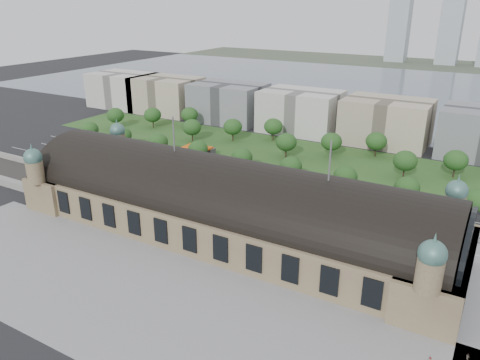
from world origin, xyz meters
The scene contains 53 objects.
ground centered at (0.00, 0.00, 0.00)m, with size 900.00×900.00×0.00m, color black.
station centered at (0.00, 0.00, 10.28)m, with size 150.00×48.40×44.30m.
track_cutting centered at (-110.00, -2.21, 0.70)m, with size 70.00×24.00×3.10m.
plaza_south centered at (10.00, -44.00, 0.00)m, with size 190.00×48.00×0.12m, color gray.
road_slab centered at (-20.00, 38.00, 0.00)m, with size 260.00×26.00×0.10m, color black.
grass_belt centered at (-15.00, 93.00, 0.00)m, with size 300.00×45.00×0.10m, color #2F5120.
petrol_station centered at (-53.91, 65.28, 2.95)m, with size 14.00×13.00×5.05m.
lake centered at (0.00, 298.00, 0.00)m, with size 700.00×320.00×0.08m, color slate.
far_shore centered at (0.00, 498.00, 0.00)m, with size 700.00×120.00×0.14m, color #44513D.
far_tower_left centered at (-60.00, 508.00, 40.00)m, with size 24.00×24.00×80.00m, color #9EA8B2.
far_tower_mid centered at (0.00, 508.00, 42.50)m, with size 24.00×24.00×85.00m, color #9EA8B2.
office_0 centered at (-170.00, 133.00, 12.00)m, with size 45.00×32.00×24.00m, color beige.
office_1 centered at (-130.00, 133.00, 12.00)m, with size 45.00×32.00×24.00m, color #B8AA91.
office_2 centered at (-80.00, 133.00, 12.00)m, with size 45.00×32.00×24.00m, color gray.
office_3 centered at (-30.00, 133.00, 12.00)m, with size 45.00×32.00×24.00m, color beige.
office_4 centered at (20.00, 133.00, 12.00)m, with size 45.00×32.00×24.00m, color #B8AA91.
tree_row_0 centered at (-120.00, 53.00, 7.43)m, with size 9.60×9.60×11.52m.
tree_row_1 centered at (-96.00, 53.00, 7.43)m, with size 9.60×9.60×11.52m.
tree_row_2 centered at (-72.00, 53.00, 7.43)m, with size 9.60×9.60×11.52m.
tree_row_3 centered at (-48.00, 53.00, 7.43)m, with size 9.60×9.60×11.52m.
tree_row_4 centered at (-24.00, 53.00, 7.43)m, with size 9.60×9.60×11.52m.
tree_row_5 centered at (0.00, 53.00, 7.43)m, with size 9.60×9.60×11.52m.
tree_row_6 centered at (24.00, 53.00, 7.43)m, with size 9.60×9.60×11.52m.
tree_row_7 centered at (48.00, 53.00, 7.43)m, with size 9.60×9.60×11.52m.
tree_row_8 centered at (72.00, 53.00, 7.43)m, with size 9.60×9.60×11.52m.
tree_belt_0 centered at (-130.00, 83.00, 8.05)m, with size 10.40×10.40×12.48m.
tree_belt_1 centered at (-111.00, 95.00, 8.05)m, with size 10.40×10.40×12.48m.
tree_belt_2 centered at (-92.00, 107.00, 8.05)m, with size 10.40×10.40×12.48m.
tree_belt_3 centered at (-73.00, 83.00, 8.05)m, with size 10.40×10.40×12.48m.
tree_belt_4 centered at (-54.00, 95.00, 8.05)m, with size 10.40×10.40×12.48m.
tree_belt_5 centered at (-35.00, 107.00, 8.05)m, with size 10.40×10.40×12.48m.
tree_belt_6 centered at (-16.00, 83.00, 8.05)m, with size 10.40×10.40×12.48m.
tree_belt_7 centered at (3.00, 95.00, 8.05)m, with size 10.40×10.40×12.48m.
tree_belt_8 centered at (22.00, 107.00, 8.05)m, with size 10.40×10.40×12.48m.
tree_belt_9 centered at (41.00, 83.00, 8.05)m, with size 10.40×10.40×12.48m.
tree_belt_10 centered at (60.00, 95.00, 8.05)m, with size 10.40×10.40×12.48m.
traffic_car_0 centered at (-117.81, 34.87, 0.81)m, with size 1.92×4.78×1.63m, color silver.
traffic_car_1 centered at (-68.85, 46.23, 0.77)m, with size 1.62×4.65×1.53m, color gray.
traffic_car_2 centered at (-60.84, 37.82, 0.83)m, with size 2.75×5.95×1.65m, color black.
traffic_car_3 centered at (-46.70, 39.49, 0.73)m, with size 2.04×5.01×1.45m, color maroon.
traffic_car_4 centered at (7.69, 27.76, 0.68)m, with size 1.60×3.98×1.36m, color #1A214B.
traffic_car_5 centered at (34.17, 46.34, 0.71)m, with size 1.50×4.29×1.41m, color #56595D.
parked_car_0 centered at (-53.27, 21.00, 0.71)m, with size 1.50×4.30×1.42m, color black.
parked_car_1 centered at (-69.35, 21.00, 0.73)m, with size 2.42×5.26×1.46m, color maroon.
parked_car_2 centered at (-48.01, 21.00, 0.71)m, with size 1.99×4.90×1.42m, color #192648.
parked_car_3 centered at (-60.85, 23.50, 0.64)m, with size 1.51×3.76×1.28m, color #5A5D61.
parked_car_4 centered at (-36.70, 25.00, 0.66)m, with size 1.39×3.98×1.31m, color silver.
parked_car_5 centered at (-51.92, 21.00, 0.74)m, with size 2.47×5.35×1.49m, color #9D9EA5.
parked_car_6 centered at (-18.00, 23.31, 0.68)m, with size 1.91×4.70×1.36m, color black.
bus_west centered at (6.07, 32.00, 1.55)m, with size 2.60×11.13×3.10m, color #AA371B.
bus_mid centered at (3.71, 27.57, 1.60)m, with size 2.68×11.46×3.19m, color beige.
bus_east centered at (31.52, 27.00, 1.62)m, with size 2.72×11.64×3.24m, color silver.
pedestrian_2 centered at (77.83, -24.91, 0.91)m, with size 0.88×0.51×1.82m, color gray.
Camera 1 is at (75.49, -120.12, 73.82)m, focal length 35.00 mm.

